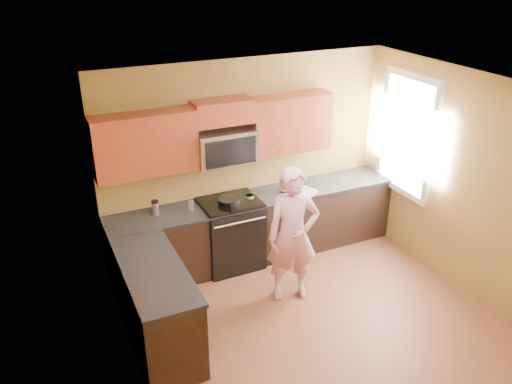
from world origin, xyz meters
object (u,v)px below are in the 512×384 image
stove (231,233)px  frying_pan (229,203)px  butter_tub (250,200)px  travel_mug (156,215)px  woman (293,235)px  microwave (225,162)px

stove → frying_pan: (-0.03, -0.04, 0.47)m
stove → butter_tub: size_ratio=8.49×
frying_pan → butter_tub: frying_pan is taller
travel_mug → woman: bearing=-37.9°
stove → microwave: microwave is taller
woman → stove: bearing=128.6°
microwave → butter_tub: (0.28, -0.14, -0.53)m
microwave → woman: (0.40, -1.09, -0.60)m
stove → microwave: (0.00, 0.12, 0.97)m
stove → travel_mug: size_ratio=4.95×
microwave → travel_mug: size_ratio=3.96×
stove → microwave: size_ratio=1.25×
stove → travel_mug: travel_mug is taller
woman → frying_pan: size_ratio=3.44×
stove → microwave: 0.98m
stove → woman: bearing=-67.5°
woman → butter_tub: woman is taller
stove → travel_mug: 1.06m
stove → frying_pan: 0.48m
frying_pan → stove: bearing=68.6°
microwave → butter_tub: 0.61m
travel_mug → stove: bearing=-5.2°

